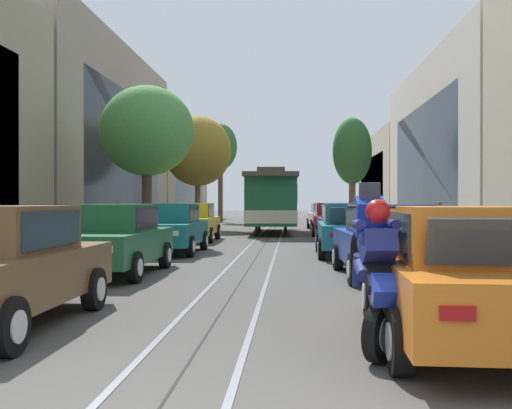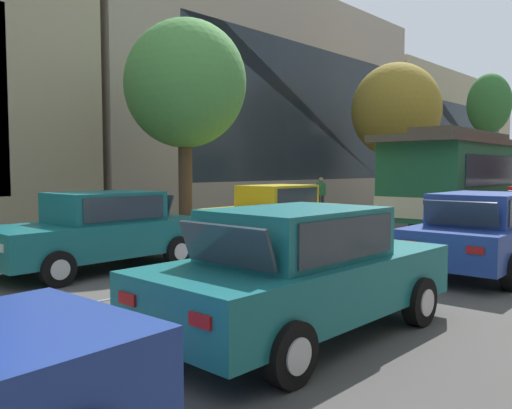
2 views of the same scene
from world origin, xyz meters
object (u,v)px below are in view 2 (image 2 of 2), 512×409
(pedestrian_on_left_pavement, at_px, (321,193))
(street_tree_kerb_left_mid, at_px, (396,110))
(cable_car_trolley, at_px, (463,180))
(parked_car_blue_fourth_right, at_px, (483,232))
(street_tree_kerb_left_second, at_px, (184,85))
(parked_car_yellow_fourth_left, at_px, (275,212))
(parked_car_teal_mid_right, at_px, (302,271))
(parked_car_teal_mid_left, at_px, (100,231))
(street_tree_kerb_left_fourth, at_px, (489,106))

(pedestrian_on_left_pavement, bearing_deg, street_tree_kerb_left_mid, 34.02)
(pedestrian_on_left_pavement, bearing_deg, cable_car_trolley, -15.86)
(parked_car_blue_fourth_right, bearing_deg, street_tree_kerb_left_second, -170.62)
(cable_car_trolley, xyz_separation_m, pedestrian_on_left_pavement, (-7.17, 2.04, -0.73))
(parked_car_yellow_fourth_left, relative_size, parked_car_teal_mid_right, 1.00)
(pedestrian_on_left_pavement, bearing_deg, parked_car_blue_fourth_right, -41.26)
(parked_car_teal_mid_left, bearing_deg, parked_car_blue_fourth_right, 39.91)
(street_tree_kerb_left_mid, height_order, street_tree_kerb_left_fourth, street_tree_kerb_left_fourth)
(street_tree_kerb_left_second, bearing_deg, street_tree_kerb_left_fourth, 90.35)
(parked_car_yellow_fourth_left, bearing_deg, street_tree_kerb_left_fourth, 94.05)
(parked_car_teal_mid_left, bearing_deg, street_tree_kerb_left_mid, 96.02)
(parked_car_yellow_fourth_left, distance_m, street_tree_kerb_left_second, 4.35)
(street_tree_kerb_left_second, relative_size, street_tree_kerb_left_mid, 0.91)
(parked_car_teal_mid_right, xyz_separation_m, cable_car_trolley, (-2.79, 12.47, 0.86))
(street_tree_kerb_left_fourth, height_order, cable_car_trolley, street_tree_kerb_left_fourth)
(pedestrian_on_left_pavement, bearing_deg, street_tree_kerb_left_second, -75.32)
(parked_car_yellow_fourth_left, height_order, parked_car_teal_mid_right, same)
(parked_car_yellow_fourth_left, height_order, street_tree_kerb_left_fourth, street_tree_kerb_left_fourth)
(parked_car_yellow_fourth_left, relative_size, parked_car_blue_fourth_right, 1.00)
(parked_car_blue_fourth_right, height_order, pedestrian_on_left_pavement, pedestrian_on_left_pavement)
(parked_car_teal_mid_right, height_order, parked_car_blue_fourth_right, same)
(pedestrian_on_left_pavement, bearing_deg, parked_car_teal_mid_right, -55.54)
(street_tree_kerb_left_mid, bearing_deg, cable_car_trolley, -40.76)
(street_tree_kerb_left_second, xyz_separation_m, street_tree_kerb_left_mid, (0.02, 12.04, 0.29))
(parked_car_teal_mid_left, bearing_deg, pedestrian_on_left_pavement, 107.40)
(street_tree_kerb_left_fourth, relative_size, pedestrian_on_left_pavement, 4.75)
(parked_car_yellow_fourth_left, distance_m, pedestrian_on_left_pavement, 9.07)
(parked_car_blue_fourth_right, xyz_separation_m, street_tree_kerb_left_fourth, (-7.70, 23.15, 5.12))
(parked_car_blue_fourth_right, bearing_deg, street_tree_kerb_left_fourth, 108.40)
(parked_car_blue_fourth_right, relative_size, pedestrian_on_left_pavement, 2.65)
(parked_car_blue_fourth_right, height_order, street_tree_kerb_left_fourth, street_tree_kerb_left_fourth)
(parked_car_teal_mid_left, xyz_separation_m, street_tree_kerb_left_mid, (-1.66, 15.70, 3.81))
(cable_car_trolley, bearing_deg, parked_car_teal_mid_right, -77.40)
(street_tree_kerb_left_second, distance_m, pedestrian_on_left_pavement, 11.09)
(parked_car_blue_fourth_right, relative_size, cable_car_trolley, 0.48)
(street_tree_kerb_left_mid, bearing_deg, parked_car_teal_mid_right, -66.03)
(street_tree_kerb_left_second, relative_size, pedestrian_on_left_pavement, 3.67)
(street_tree_kerb_left_mid, bearing_deg, street_tree_kerb_left_second, -90.09)
(street_tree_kerb_left_second, relative_size, cable_car_trolley, 0.66)
(street_tree_kerb_left_fourth, bearing_deg, cable_car_trolley, -74.03)
(parked_car_teal_mid_left, relative_size, street_tree_kerb_left_fourth, 0.55)
(street_tree_kerb_left_second, height_order, street_tree_kerb_left_mid, street_tree_kerb_left_mid)
(parked_car_teal_mid_right, distance_m, street_tree_kerb_left_fourth, 30.07)
(street_tree_kerb_left_second, distance_m, street_tree_kerb_left_fourth, 24.45)
(parked_car_teal_mid_left, relative_size, street_tree_kerb_left_mid, 0.65)
(pedestrian_on_left_pavement, bearing_deg, parked_car_yellow_fourth_left, -63.11)
(parked_car_blue_fourth_right, relative_size, street_tree_kerb_left_second, 0.72)
(parked_car_teal_mid_left, height_order, cable_car_trolley, cable_car_trolley)
(parked_car_teal_mid_right, relative_size, parked_car_blue_fourth_right, 1.00)
(cable_car_trolley, bearing_deg, parked_car_teal_mid_left, -103.38)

